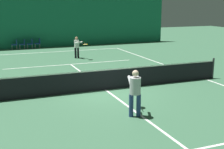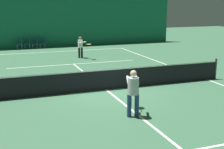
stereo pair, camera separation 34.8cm
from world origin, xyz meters
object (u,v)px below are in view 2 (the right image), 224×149
(courtside_chair_0, at_px, (20,43))
(tennis_net, at_px, (106,79))
(player_near, at_px, (133,90))
(player_far, at_px, (81,46))
(courtside_chair_1, at_px, (28,43))
(courtside_chair_2, at_px, (36,43))
(courtside_chair_3, at_px, (43,42))

(courtside_chair_0, bearing_deg, tennis_net, 10.75)
(player_near, relative_size, player_far, 1.09)
(player_near, xyz_separation_m, courtside_chair_1, (-1.86, 17.81, -0.48))
(courtside_chair_2, height_order, courtside_chair_3, same)
(courtside_chair_0, height_order, courtside_chair_1, same)
(player_far, height_order, courtside_chair_2, player_far)
(player_far, bearing_deg, courtside_chair_3, 173.57)
(courtside_chair_3, bearing_deg, player_far, 17.40)
(player_near, distance_m, courtside_chair_3, 17.83)
(courtside_chair_1, distance_m, courtside_chair_2, 0.63)
(player_near, height_order, courtside_chair_0, player_near)
(courtside_chair_0, bearing_deg, courtside_chair_1, 90.00)
(tennis_net, distance_m, courtside_chair_1, 14.47)
(player_far, bearing_deg, courtside_chair_1, -175.93)
(player_near, height_order, courtside_chair_1, player_near)
(courtside_chair_2, xyz_separation_m, courtside_chair_3, (0.63, 0.00, 0.00))
(player_far, distance_m, courtside_chair_2, 6.38)
(courtside_chair_1, xyz_separation_m, courtside_chair_2, (0.63, 0.00, 0.00))
(player_far, bearing_deg, tennis_net, -30.71)
(tennis_net, distance_m, player_far, 8.53)
(courtside_chair_1, bearing_deg, courtside_chair_3, 90.00)
(courtside_chair_0, distance_m, courtside_chair_3, 1.90)
(tennis_net, distance_m, courtside_chair_0, 14.58)
(courtside_chair_1, bearing_deg, tennis_net, 8.28)
(tennis_net, xyz_separation_m, courtside_chair_3, (-0.82, 14.32, -0.03))
(player_far, relative_size, courtside_chair_1, 1.80)
(courtside_chair_0, bearing_deg, courtside_chair_2, 90.00)
(player_near, xyz_separation_m, courtside_chair_0, (-2.50, 17.81, -0.48))
(courtside_chair_0, relative_size, courtside_chair_3, 1.00)
(player_far, height_order, courtside_chair_1, player_far)
(courtside_chair_1, bearing_deg, courtside_chair_2, 90.00)
(tennis_net, distance_m, player_near, 3.52)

